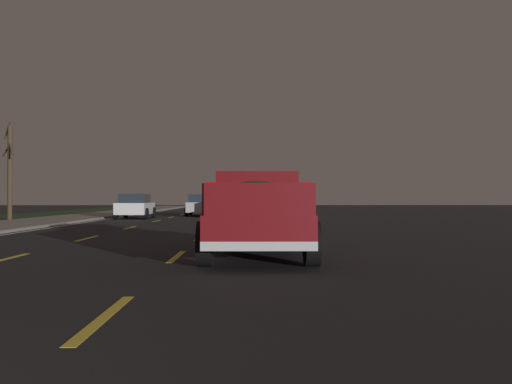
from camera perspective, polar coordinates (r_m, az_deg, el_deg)
The scene contains 8 objects.
ground at distance 29.34m, azimuth -7.39°, elevation -3.12°, with size 144.00×144.00×0.00m, color black.
sidewalk_shoulder at distance 31.06m, azimuth -21.19°, elevation -2.83°, with size 108.00×4.00×0.12m, color gray.
lane_markings at distance 32.91m, azimuth -12.02°, elevation -2.83°, with size 109.14×7.04×0.01m.
pickup_truck at distance 12.08m, azimuth 0.13°, elevation -2.01°, with size 5.44×2.31×1.87m.
sedan_white at distance 35.09m, azimuth -12.42°, elevation -1.42°, with size 4.44×2.09×1.54m.
sedan_green at distance 34.43m, azimuth -0.86°, elevation -1.45°, with size 4.40×2.02×1.54m.
sedan_silver at distance 39.60m, azimuth -5.71°, elevation -1.34°, with size 4.41×2.04×1.54m.
bare_tree_far at distance 35.46m, azimuth -24.19°, elevation 2.06°, with size 1.69×1.35×5.80m.
Camera 1 is at (-2.13, -3.26, 1.27)m, focal length 38.54 mm.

